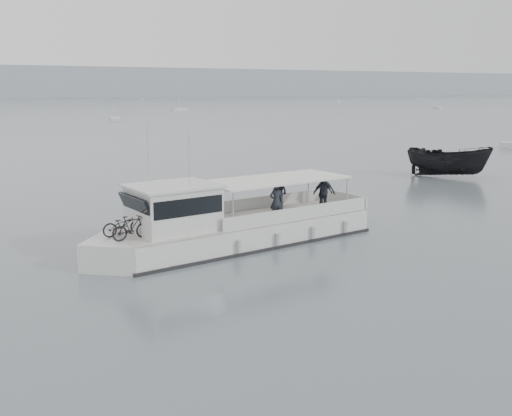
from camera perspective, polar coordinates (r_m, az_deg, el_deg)
name	(u,v)px	position (r m, az deg, el deg)	size (l,w,h in m)	color
ground	(137,243)	(26.78, -11.77, -3.49)	(1400.00, 1400.00, 0.00)	slate
tour_boat	(223,226)	(25.42, -3.27, -1.82)	(14.14, 5.34, 5.89)	silver
dark_motorboat	(448,161)	(48.61, 18.69, 4.44)	(2.47, 6.58, 2.54)	black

